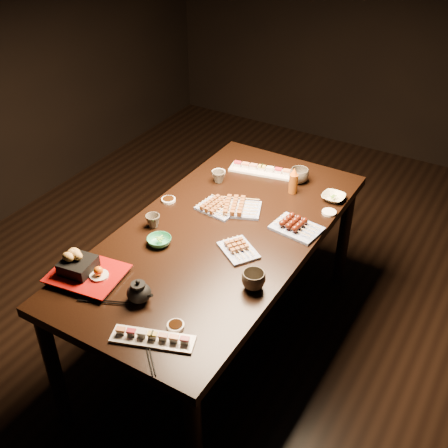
{
  "coord_description": "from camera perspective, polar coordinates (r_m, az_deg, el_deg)",
  "views": [
    {
      "loc": [
        1.2,
        -2.16,
        2.39
      ],
      "look_at": [
        0.02,
        -0.18,
        0.77
      ],
      "focal_mm": 45.0,
      "sensor_mm": 36.0,
      "label": 1
    }
  ],
  "objects": [
    {
      "name": "sauce_dish_se",
      "position": [
        2.3,
        -4.93,
        -10.23
      ],
      "size": [
        0.09,
        0.09,
        0.01
      ],
      "primitive_type": "cylinder",
      "rotation": [
        0.0,
        0.0,
        -0.36
      ],
      "color": "white",
      "rests_on": "dining_table"
    },
    {
      "name": "condiment_bottle",
      "position": [
        3.09,
        7.07,
        4.41
      ],
      "size": [
        0.06,
        0.06,
        0.15
      ],
      "primitive_type": "cylinder",
      "rotation": [
        0.0,
        0.0,
        -0.13
      ],
      "color": "brown",
      "rests_on": "dining_table"
    },
    {
      "name": "teacup_far_right",
      "position": [
        3.21,
        7.67,
        4.9
      ],
      "size": [
        0.13,
        0.13,
        0.08
      ],
      "primitive_type": "imported",
      "rotation": [
        0.0,
        0.0,
        -0.3
      ],
      "color": "#4D463B",
      "rests_on": "dining_table"
    },
    {
      "name": "ground",
      "position": [
        3.44,
        1.24,
        -8.99
      ],
      "size": [
        5.0,
        5.0,
        0.0
      ],
      "primitive_type": "plane",
      "color": "black",
      "rests_on": "ground"
    },
    {
      "name": "teacup_near_left",
      "position": [
        2.84,
        -7.23,
        0.3
      ],
      "size": [
        0.1,
        0.1,
        0.07
      ],
      "primitive_type": "imported",
      "rotation": [
        0.0,
        0.0,
        -0.41
      ],
      "color": "#4D463B",
      "rests_on": "dining_table"
    },
    {
      "name": "teapot",
      "position": [
        2.4,
        -8.66,
        -6.7
      ],
      "size": [
        0.13,
        0.13,
        0.11
      ],
      "primitive_type": null,
      "rotation": [
        0.0,
        0.0,
        0.02
      ],
      "color": "black",
      "rests_on": "dining_table"
    },
    {
      "name": "tempura_tray",
      "position": [
        2.56,
        -13.84,
        -4.26
      ],
      "size": [
        0.35,
        0.3,
        0.12
      ],
      "primitive_type": null,
      "rotation": [
        0.0,
        0.0,
        0.14
      ],
      "color": "black",
      "rests_on": "dining_table"
    },
    {
      "name": "yakitori_plate_center",
      "position": [
        2.95,
        -0.65,
        1.89
      ],
      "size": [
        0.22,
        0.17,
        0.05
      ],
      "primitive_type": null,
      "rotation": [
        0.0,
        0.0,
        -0.12
      ],
      "color": "#828EB6",
      "rests_on": "dining_table"
    },
    {
      "name": "edamame_bowl_green",
      "position": [
        2.72,
        -6.59,
        -1.74
      ],
      "size": [
        0.13,
        0.13,
        0.04
      ],
      "primitive_type": "imported",
      "rotation": [
        0.0,
        0.0,
        0.13
      ],
      "color": "#329968",
      "rests_on": "dining_table"
    },
    {
      "name": "chopsticks_near",
      "position": [
        2.45,
        -12.1,
        -7.73
      ],
      "size": [
        0.22,
        0.11,
        0.01
      ],
      "primitive_type": null,
      "rotation": [
        0.0,
        0.0,
        0.41
      ],
      "color": "black",
      "rests_on": "dining_table"
    },
    {
      "name": "sushi_platter_far",
      "position": [
        3.3,
        3.86,
        5.62
      ],
      "size": [
        0.39,
        0.18,
        0.05
      ],
      "primitive_type": null,
      "rotation": [
        0.0,
        0.0,
        3.34
      ],
      "color": "white",
      "rests_on": "dining_table"
    },
    {
      "name": "teacup_mid_right",
      "position": [
        2.45,
        3.02,
        -5.72
      ],
      "size": [
        0.14,
        0.14,
        0.08
      ],
      "primitive_type": "imported",
      "rotation": [
        0.0,
        0.0,
        -0.43
      ],
      "color": "#4D463B",
      "rests_on": "dining_table"
    },
    {
      "name": "sauce_dish_west",
      "position": [
        3.05,
        -5.66,
        2.46
      ],
      "size": [
        0.08,
        0.08,
        0.01
      ],
      "primitive_type": "cylinder",
      "rotation": [
        0.0,
        0.0,
        -0.04
      ],
      "color": "white",
      "rests_on": "dining_table"
    },
    {
      "name": "yakitori_plate_right",
      "position": [
        2.66,
        1.48,
        -2.38
      ],
      "size": [
        0.24,
        0.22,
        0.05
      ],
      "primitive_type": null,
      "rotation": [
        0.0,
        0.0,
        -0.58
      ],
      "color": "#828EB6",
      "rests_on": "dining_table"
    },
    {
      "name": "sauce_dish_east",
      "position": [
        2.98,
        10.62,
        1.16
      ],
      "size": [
        0.1,
        0.1,
        0.01
      ],
      "primitive_type": "cylinder",
      "rotation": [
        0.0,
        0.0,
        -0.34
      ],
      "color": "white",
      "rests_on": "dining_table"
    },
    {
      "name": "edamame_bowl_cream",
      "position": [
        3.09,
        11.05,
        2.68
      ],
      "size": [
        0.12,
        0.12,
        0.03
      ],
      "primitive_type": "imported",
      "rotation": [
        0.0,
        0.0,
        0.0
      ],
      "color": "beige",
      "rests_on": "dining_table"
    },
    {
      "name": "sauce_dish_nw",
      "position": [
        3.29,
        -0.55,
        5.28
      ],
      "size": [
        0.11,
        0.11,
        0.01
      ],
      "primitive_type": "cylinder",
      "rotation": [
        0.0,
        0.0,
        -0.49
      ],
      "color": "white",
      "rests_on": "dining_table"
    },
    {
      "name": "yakitori_plate_left",
      "position": [
        2.94,
        1.46,
        1.89
      ],
      "size": [
        0.28,
        0.24,
        0.06
      ],
      "primitive_type": null,
      "rotation": [
        0.0,
        0.0,
        0.38
      ],
      "color": "#828EB6",
      "rests_on": "dining_table"
    },
    {
      "name": "sushi_platter_near",
      "position": [
        2.25,
        -7.27,
        -11.27
      ],
      "size": [
        0.34,
        0.2,
        0.04
      ],
      "primitive_type": null,
      "rotation": [
        0.0,
        0.0,
        0.34
      ],
      "color": "white",
      "rests_on": "dining_table"
    },
    {
      "name": "tsukune_plate",
      "position": [
        2.82,
        7.42,
        -0.06
      ],
      "size": [
        0.26,
        0.2,
        0.06
      ],
      "primitive_type": null,
      "rotation": [
        0.0,
        0.0,
        -0.13
      ],
      "color": "#828EB6",
      "rests_on": "dining_table"
    },
    {
      "name": "chopsticks_se",
      "position": [
        2.21,
        -7.55,
        -13.15
      ],
      "size": [
        0.16,
        0.15,
        0.01
      ],
      "primitive_type": null,
      "rotation": [
        0.0,
        0.0,
        -0.75
      ],
      "color": "black",
      "rests_on": "dining_table"
    },
    {
      "name": "teacup_far_left",
      "position": [
        3.19,
        -0.55,
        4.82
      ],
      "size": [
        0.1,
        0.1,
        0.07
      ],
      "primitive_type": "imported",
      "rotation": [
        0.0,
        0.0,
        -0.52
      ],
      "color": "#4D463B",
      "rests_on": "dining_table"
    },
    {
      "name": "dining_table",
      "position": [
        3.03,
        -0.49,
        -6.6
      ],
      "size": [
        1.17,
        1.92,
        0.75
      ],
      "primitive_type": "cube",
      "rotation": [
        0.0,
        0.0,
        -0.16
      ],
      "color": "black",
      "rests_on": "ground"
    }
  ]
}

